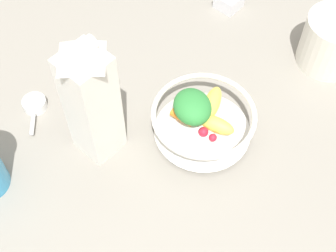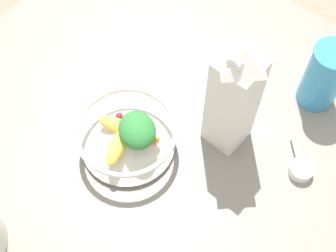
{
  "view_description": "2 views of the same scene",
  "coord_description": "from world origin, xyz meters",
  "views": [
    {
      "loc": [
        -0.38,
        0.43,
        0.78
      ],
      "look_at": [
        -0.06,
        0.07,
        0.09
      ],
      "focal_mm": 50.0,
      "sensor_mm": 36.0,
      "label": 1
    },
    {
      "loc": [
        0.24,
        -0.25,
        0.85
      ],
      "look_at": [
        -0.04,
        0.07,
        0.1
      ],
      "focal_mm": 50.0,
      "sensor_mm": 36.0,
      "label": 2
    }
  ],
  "objects": [
    {
      "name": "fruit_bowl",
      "position": [
        -0.1,
        0.02,
        0.08
      ],
      "size": [
        0.19,
        0.19,
        0.1
      ],
      "color": "silver",
      "rests_on": "countertop"
    },
    {
      "name": "drinking_cup",
      "position": [
        0.12,
        0.36,
        0.11
      ],
      "size": [
        0.08,
        0.08,
        0.15
      ],
      "color": "#3893C6",
      "rests_on": "countertop"
    },
    {
      "name": "countertop",
      "position": [
        0.0,
        0.0,
        0.02
      ],
      "size": [
        1.11,
        1.11,
        0.04
      ],
      "color": "gray",
      "rests_on": "ground_plane"
    },
    {
      "name": "milk_carton",
      "position": [
        0.03,
        0.16,
        0.17
      ],
      "size": [
        0.07,
        0.07,
        0.27
      ],
      "color": "silver",
      "rests_on": "countertop"
    },
    {
      "name": "measuring_scoop",
      "position": [
        0.19,
        0.19,
        0.05
      ],
      "size": [
        0.08,
        0.08,
        0.02
      ],
      "color": "white",
      "rests_on": "countertop"
    },
    {
      "name": "ground_plane",
      "position": [
        0.0,
        0.0,
        0.0
      ],
      "size": [
        6.0,
        6.0,
        0.0
      ],
      "primitive_type": "plane",
      "color": "gray"
    }
  ]
}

